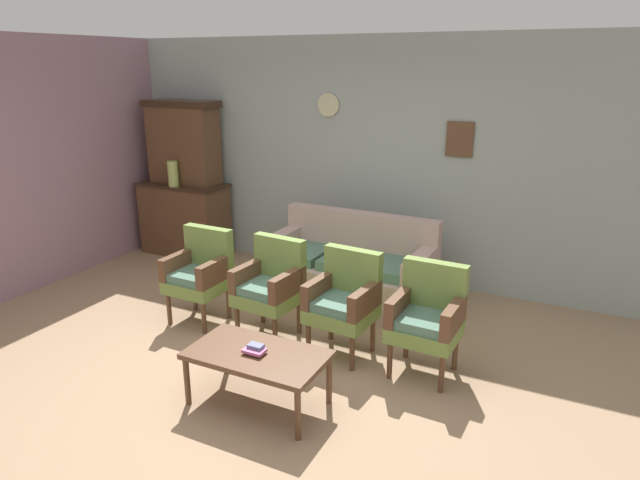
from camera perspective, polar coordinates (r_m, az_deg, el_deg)
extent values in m
plane|color=#997A5B|center=(4.59, -6.59, -14.05)|extent=(7.68, 7.68, 0.00)
cube|color=#939E99|center=(6.36, 5.98, 8.02)|extent=(6.40, 0.06, 2.70)
cube|color=brown|center=(6.02, 14.08, 9.94)|extent=(0.28, 0.02, 0.36)
cylinder|color=beige|center=(6.47, 0.87, 13.64)|extent=(0.26, 0.03, 0.26)
cube|color=brown|center=(7.49, -13.61, 2.03)|extent=(1.10, 0.52, 0.90)
cube|color=#342115|center=(7.38, -13.86, 5.50)|extent=(1.16, 0.55, 0.03)
cube|color=brown|center=(7.35, -13.75, 9.36)|extent=(0.90, 0.36, 0.95)
cube|color=#342115|center=(7.30, -14.05, 13.36)|extent=(0.99, 0.38, 0.08)
cylinder|color=#A2AF5C|center=(7.21, -14.78, 6.57)|extent=(0.13, 0.13, 0.32)
cube|color=tan|center=(5.85, 2.87, -4.42)|extent=(1.73, 0.83, 0.42)
cube|color=tan|center=(5.97, 4.21, 0.62)|extent=(1.71, 0.19, 0.48)
cube|color=tan|center=(5.47, 10.33, -2.55)|extent=(0.17, 0.80, 0.24)
cube|color=tan|center=(6.07, -3.76, -0.26)|extent=(0.17, 0.80, 0.24)
cube|color=#4C705B|center=(5.55, 7.36, -2.91)|extent=(0.45, 0.57, 0.10)
cube|color=#4C705B|center=(5.72, 2.74, -2.14)|extent=(0.45, 0.57, 0.10)
cube|color=#4C705B|center=(5.93, -1.57, -1.40)|extent=(0.45, 0.57, 0.10)
cube|color=olive|center=(5.48, -12.38, -4.46)|extent=(0.53, 0.49, 0.12)
cube|color=#4C705B|center=(5.43, -12.57, -3.65)|extent=(0.45, 0.42, 0.10)
cube|color=olive|center=(5.52, -11.26, -1.00)|extent=(0.52, 0.11, 0.46)
cube|color=brown|center=(5.29, -10.65, -3.20)|extent=(0.09, 0.48, 0.22)
cube|color=brown|center=(5.56, -14.25, -2.41)|extent=(0.09, 0.48, 0.22)
cylinder|color=brown|center=(5.31, -11.76, -7.76)|extent=(0.04, 0.04, 0.32)
cylinder|color=brown|center=(5.57, -15.16, -6.79)|extent=(0.04, 0.04, 0.32)
cylinder|color=brown|center=(5.58, -9.31, -6.32)|extent=(0.04, 0.04, 0.32)
cylinder|color=brown|center=(5.82, -12.65, -5.47)|extent=(0.04, 0.04, 0.32)
cube|color=olive|center=(5.09, -5.34, -5.85)|extent=(0.56, 0.52, 0.12)
cube|color=#4C705B|center=(5.04, -5.51, -4.99)|extent=(0.48, 0.45, 0.10)
cube|color=olive|center=(5.14, -4.10, -2.13)|extent=(0.53, 0.15, 0.46)
cube|color=brown|center=(4.91, -3.33, -4.58)|extent=(0.12, 0.49, 0.22)
cube|color=brown|center=(5.16, -7.36, -3.59)|extent=(0.12, 0.49, 0.22)
cylinder|color=brown|center=(4.94, -4.61, -9.46)|extent=(0.04, 0.04, 0.32)
cylinder|color=brown|center=(5.17, -8.43, -8.28)|extent=(0.04, 0.04, 0.32)
cylinder|color=brown|center=(5.21, -2.14, -7.86)|extent=(0.04, 0.04, 0.32)
cylinder|color=brown|center=(5.44, -5.86, -6.83)|extent=(0.04, 0.04, 0.32)
cube|color=olive|center=(4.76, 2.18, -7.51)|extent=(0.56, 0.52, 0.12)
cube|color=#4C705B|center=(4.71, 2.08, -6.61)|extent=(0.48, 0.44, 0.10)
cube|color=olive|center=(4.81, 3.39, -3.51)|extent=(0.53, 0.14, 0.46)
cube|color=brown|center=(4.60, 4.61, -6.18)|extent=(0.12, 0.49, 0.22)
cube|color=brown|center=(4.80, -0.10, -5.10)|extent=(0.12, 0.49, 0.22)
cylinder|color=brown|center=(4.63, 3.30, -11.41)|extent=(0.04, 0.04, 0.32)
cylinder|color=brown|center=(4.81, -1.19, -10.16)|extent=(0.04, 0.04, 0.32)
cylinder|color=brown|center=(4.93, 5.41, -9.54)|extent=(0.04, 0.04, 0.32)
cylinder|color=brown|center=(5.10, 1.13, -8.45)|extent=(0.04, 0.04, 0.32)
cube|color=olive|center=(4.55, 10.63, -9.13)|extent=(0.54, 0.50, 0.12)
cube|color=#4C705B|center=(4.49, 10.61, -8.21)|extent=(0.46, 0.42, 0.10)
cube|color=olive|center=(4.60, 11.62, -4.88)|extent=(0.52, 0.12, 0.46)
cube|color=brown|center=(4.42, 13.48, -7.69)|extent=(0.10, 0.48, 0.22)
cube|color=brown|center=(4.54, 8.10, -6.68)|extent=(0.10, 0.48, 0.22)
cylinder|color=brown|center=(4.44, 12.31, -13.18)|extent=(0.04, 0.04, 0.32)
cylinder|color=brown|center=(4.55, 7.14, -12.07)|extent=(0.04, 0.04, 0.32)
cylinder|color=brown|center=(4.76, 13.65, -11.03)|extent=(0.04, 0.04, 0.32)
cylinder|color=brown|center=(4.86, 8.82, -10.06)|extent=(0.04, 0.04, 0.32)
cube|color=brown|center=(4.12, -6.42, -11.56)|extent=(1.00, 0.56, 0.04)
cylinder|color=brown|center=(4.63, -9.60, -11.20)|extent=(0.04, 0.04, 0.38)
cylinder|color=brown|center=(4.22, 0.93, -14.04)|extent=(0.04, 0.04, 0.38)
cylinder|color=brown|center=(4.31, -13.42, -13.83)|extent=(0.04, 0.04, 0.38)
cylinder|color=brown|center=(3.86, -2.28, -17.40)|extent=(0.04, 0.04, 0.38)
cube|color=#C489AE|center=(4.11, -6.68, -11.21)|extent=(0.10, 0.09, 0.02)
cube|color=#CB64A3|center=(4.09, -6.72, -11.14)|extent=(0.16, 0.11, 0.02)
cube|color=slate|center=(4.09, -6.58, -10.71)|extent=(0.11, 0.07, 0.03)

